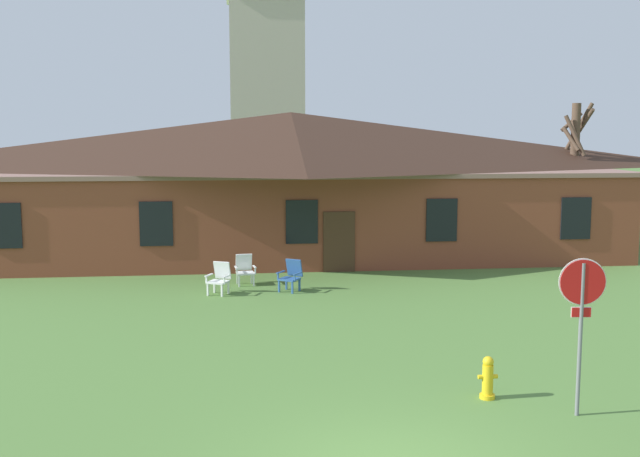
{
  "coord_description": "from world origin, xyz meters",
  "views": [
    {
      "loc": [
        -2.17,
        -10.0,
        4.84
      ],
      "look_at": [
        -0.06,
        9.23,
        2.34
      ],
      "focal_mm": 42.43,
      "sensor_mm": 36.0,
      "label": 1
    }
  ],
  "objects_px": {
    "stop_sign": "(582,305)",
    "lawn_chair_by_porch": "(220,277)",
    "lawn_chair_near_door": "(245,269)",
    "fire_hydrant": "(488,378)",
    "lawn_chair_left_end": "(291,275)"
  },
  "relations": [
    {
      "from": "stop_sign",
      "to": "lawn_chair_by_porch",
      "type": "height_order",
      "value": "stop_sign"
    },
    {
      "from": "lawn_chair_near_door",
      "to": "fire_hydrant",
      "type": "relative_size",
      "value": 1.21
    },
    {
      "from": "stop_sign",
      "to": "lawn_chair_by_porch",
      "type": "relative_size",
      "value": 2.85
    },
    {
      "from": "lawn_chair_near_door",
      "to": "fire_hydrant",
      "type": "height_order",
      "value": "lawn_chair_near_door"
    },
    {
      "from": "lawn_chair_by_porch",
      "to": "fire_hydrant",
      "type": "distance_m",
      "value": 10.76
    },
    {
      "from": "lawn_chair_by_porch",
      "to": "fire_hydrant",
      "type": "bearing_deg",
      "value": -62.08
    },
    {
      "from": "lawn_chair_by_porch",
      "to": "lawn_chair_near_door",
      "type": "height_order",
      "value": "same"
    },
    {
      "from": "lawn_chair_left_end",
      "to": "stop_sign",
      "type": "bearing_deg",
      "value": -68.78
    },
    {
      "from": "lawn_chair_by_porch",
      "to": "lawn_chair_near_door",
      "type": "relative_size",
      "value": 1.0
    },
    {
      "from": "lawn_chair_left_end",
      "to": "fire_hydrant",
      "type": "height_order",
      "value": "lawn_chair_left_end"
    },
    {
      "from": "stop_sign",
      "to": "lawn_chair_by_porch",
      "type": "distance_m",
      "value": 12.31
    },
    {
      "from": "stop_sign",
      "to": "lawn_chair_by_porch",
      "type": "xyz_separation_m",
      "value": [
        -6.3,
        10.47,
        -1.44
      ]
    },
    {
      "from": "lawn_chair_left_end",
      "to": "fire_hydrant",
      "type": "xyz_separation_m",
      "value": [
        2.88,
        -9.71,
        -0.12
      ]
    },
    {
      "from": "lawn_chair_by_porch",
      "to": "fire_hydrant",
      "type": "height_order",
      "value": "lawn_chair_by_porch"
    },
    {
      "from": "stop_sign",
      "to": "fire_hydrant",
      "type": "xyz_separation_m",
      "value": [
        -1.26,
        0.96,
        -1.56
      ]
    }
  ]
}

